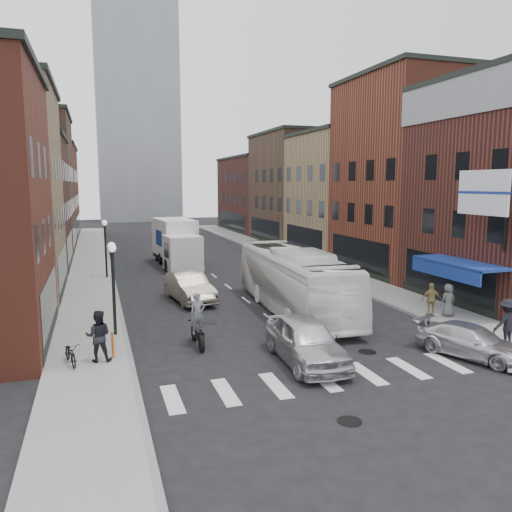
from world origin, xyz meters
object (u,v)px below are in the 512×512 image
at_px(bike_rack, 113,345).
at_px(ped_right_a, 507,323).
at_px(curb_car, 472,341).
at_px(parked_bicycle, 71,353).
at_px(motorcycle_rider, 198,322).
at_px(ped_right_b, 431,299).
at_px(box_truck, 177,243).
at_px(sedan_left_far, 189,287).
at_px(transit_bus, 294,280).
at_px(sedan_left_near, 306,340).
at_px(billboard_sign, 484,194).
at_px(streetlamp_near, 113,271).
at_px(ped_right_c, 448,300).
at_px(ped_left_solo, 98,336).
at_px(streetlamp_far, 105,238).

height_order(bike_rack, ped_right_a, ped_right_a).
bearing_deg(curb_car, parked_bicycle, 143.80).
relative_size(motorcycle_rider, ped_right_b, 1.36).
xyz_separation_m(box_truck, sedan_left_far, (-1.35, -12.79, -1.02)).
height_order(transit_bus, curb_car, transit_bus).
xyz_separation_m(sedan_left_near, curb_car, (6.28, -1.44, -0.23)).
bearing_deg(parked_bicycle, billboard_sign, -14.75).
distance_m(box_truck, sedan_left_near, 23.85).
bearing_deg(ped_right_b, curb_car, 82.35).
distance_m(sedan_left_near, ped_right_b, 9.12).
bearing_deg(motorcycle_rider, parked_bicycle, -171.29).
bearing_deg(curb_car, streetlamp_near, 129.68).
relative_size(bike_rack, ped_right_a, 0.42).
distance_m(motorcycle_rider, ped_right_b, 11.79).
xyz_separation_m(ped_right_a, ped_right_b, (0.13, 4.85, -0.14)).
bearing_deg(ped_right_c, sedan_left_far, -32.61).
relative_size(bike_rack, curb_car, 0.19).
xyz_separation_m(motorcycle_rider, ped_left_solo, (-3.86, -0.97, 0.06)).
distance_m(transit_bus, curb_car, 9.46).
relative_size(box_truck, sedan_left_far, 1.77).
distance_m(box_truck, curb_car, 26.30).
xyz_separation_m(streetlamp_far, sedan_left_near, (6.60, -19.31, -2.06)).
distance_m(motorcycle_rider, sedan_left_near, 4.60).
bearing_deg(bike_rack, transit_bus, 26.13).
xyz_separation_m(billboard_sign, box_truck, (-10.37, 22.00, -4.30)).
relative_size(streetlamp_near, ped_right_c, 2.53).
bearing_deg(billboard_sign, transit_bus, 142.60).
distance_m(box_truck, ped_right_c, 22.80).
bearing_deg(box_truck, billboard_sign, -70.22).
relative_size(box_truck, curb_car, 2.05).
distance_m(transit_bus, ped_left_solo, 10.97).
height_order(curb_car, ped_right_b, ped_right_b).
relative_size(box_truck, ped_right_a, 4.53).
height_order(streetlamp_far, sedan_left_far, streetlamp_far).
xyz_separation_m(ped_right_a, ped_right_c, (0.86, 4.51, -0.15)).
bearing_deg(curb_car, sedan_left_near, 144.43).
relative_size(motorcycle_rider, parked_bicycle, 1.42).
relative_size(transit_bus, ped_right_b, 7.23).
bearing_deg(ped_right_b, motorcycle_rider, 17.22).
height_order(sedan_left_far, parked_bicycle, sedan_left_far).
distance_m(sedan_left_far, parked_bicycle, 10.76).
bearing_deg(ped_right_a, box_truck, -72.32).
relative_size(streetlamp_near, parked_bicycle, 2.63).
xyz_separation_m(curb_car, parked_bicycle, (-14.56, 3.50, -0.06)).
bearing_deg(ped_right_b, sedan_left_far, -20.46).
xyz_separation_m(streetlamp_near, ped_left_solo, (-0.70, -3.23, -1.81)).
height_order(billboard_sign, streetlamp_near, billboard_sign).
bearing_deg(sedan_left_far, curb_car, -63.00).
bearing_deg(bike_rack, ped_right_c, 2.72).
bearing_deg(sedan_left_far, billboard_sign, -45.84).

